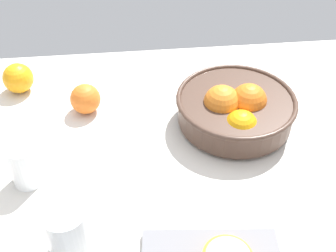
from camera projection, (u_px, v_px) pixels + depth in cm
name	position (u px, v px, depth cm)	size (l,w,h in cm)	color
ground_plane	(178.00, 153.00, 99.55)	(130.86, 84.19, 3.00)	silver
fruit_bowl	(235.00, 109.00, 101.58)	(28.07, 28.07, 11.08)	#473328
juice_glass	(25.00, 166.00, 88.62)	(6.53, 6.53, 9.72)	white
second_glass	(68.00, 235.00, 75.73)	(7.70, 7.70, 10.97)	white
loose_orange_0	(85.00, 99.00, 106.08)	(7.40, 7.40, 7.40)	orange
loose_orange_3	(18.00, 78.00, 112.24)	(7.80, 7.80, 7.80)	orange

